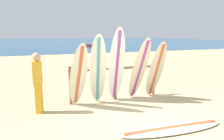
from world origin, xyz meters
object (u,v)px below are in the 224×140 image
Objects in this scene: surfboard_leaning_far_left at (79,76)px; surfboard_leaning_center_left at (117,65)px; surfboard_leaning_center_right at (156,70)px; surfboard_leaning_left at (98,70)px; surfboard_lying_on_sand at (172,128)px; surfboard_rack at (115,76)px; small_boat_offshore at (96,45)px; surfboard_leaning_center at (139,69)px; beachgoer_standing at (38,80)px.

surfboard_leaning_far_left is 0.82× the size of surfboard_leaning_center_left.
surfboard_leaning_center_left is 1.23× the size of surfboard_leaning_center_right.
surfboard_leaning_left is 0.84× the size of surfboard_lying_on_sand.
small_boat_offshore is at bearing 75.06° from surfboard_rack.
surfboard_rack is at bearing -104.94° from small_boat_offshore.
surfboard_leaning_center is (0.73, -0.13, -0.15)m from surfboard_leaning_center_left.
surfboard_leaning_center_left is 29.97m from small_boat_offshore.
surfboard_leaning_far_left is 1.10m from beachgoer_standing.
surfboard_leaning_far_left is at bearing -179.18° from surfboard_leaning_center_right.
surfboard_rack is at bearing 163.44° from surfboard_leaning_center_right.
surfboard_leaning_center_left is at bearing 101.33° from surfboard_lying_on_sand.
surfboard_rack is at bearing 98.98° from surfboard_lying_on_sand.
surfboard_leaning_center_left is at bearing 7.62° from surfboard_leaning_far_left.
surfboard_leaning_center_left is (-0.06, -0.26, 0.41)m from surfboard_rack.
surfboard_lying_on_sand is at bearing -81.02° from surfboard_rack.
surfboard_leaning_center is 2.37m from surfboard_lying_on_sand.
surfboard_leaning_left reaches higher than beachgoer_standing.
surfboard_leaning_center reaches higher than surfboard_leaning_far_left.
beachgoer_standing is 30.76m from small_boat_offshore.
surfboard_rack is 1.48× the size of surfboard_leaning_center.
surfboard_leaning_center_left is (0.65, 0.12, 0.10)m from surfboard_leaning_left.
surfboard_leaning_left is at bearing 179.75° from surfboard_leaning_center_right.
surfboard_leaning_center_left is at bearing 10.49° from surfboard_leaning_left.
surfboard_rack is at bearing 28.28° from surfboard_leaning_left.
surfboard_leaning_center_right reaches higher than small_boat_offshore.
surfboard_lying_on_sand is 1.55× the size of beachgoer_standing.
surfboard_leaning_center_right is (2.59, 0.04, 0.00)m from surfboard_leaning_far_left.
surfboard_leaning_center is 0.62× the size of small_boat_offshore.
small_boat_offshore is (10.04, 29.07, -0.66)m from beachgoer_standing.
surfboard_lying_on_sand is at bearing -103.09° from small_boat_offshore.
surfboard_leaning_center_right is (2.00, -0.01, -0.11)m from surfboard_leaning_left.
surfboard_rack is 0.85m from surfboard_leaning_left.
surfboard_leaning_center_right is 3.68m from beachgoer_standing.
surfboard_leaning_center_right is 2.50m from surfboard_lying_on_sand.
surfboard_leaning_far_left is at bearing -1.91° from beachgoer_standing.
surfboard_leaning_center_right is 29.77m from small_boat_offshore.
surfboard_lying_on_sand is (1.69, -2.10, -0.93)m from surfboard_leaning_far_left.
surfboard_rack is 1.29× the size of surfboard_leaning_center_left.
beachgoer_standing reaches higher than surfboard_lying_on_sand.
surfboard_leaning_center reaches higher than surfboard_rack.
surfboard_leaning_left is (0.59, 0.05, 0.11)m from surfboard_leaning_far_left.
small_boat_offshore is (8.95, 29.11, -0.71)m from surfboard_leaning_far_left.
surfboard_leaning_left reaches higher than surfboard_leaning_center_right.
small_boat_offshore is at bearing 70.95° from beachgoer_standing.
surfboard_leaning_far_left is 1.97m from surfboard_leaning_center.
small_boat_offshore is at bearing 75.09° from surfboard_leaning_center_left.
surfboard_leaning_center_right is at bearing 0.33° from surfboard_leaning_center.
surfboard_leaning_center_left reaches higher than surfboard_leaning_center_right.
surfboard_lying_on_sand is at bearing -37.47° from beachgoer_standing.
surfboard_leaning_center_right reaches higher than beachgoer_standing.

